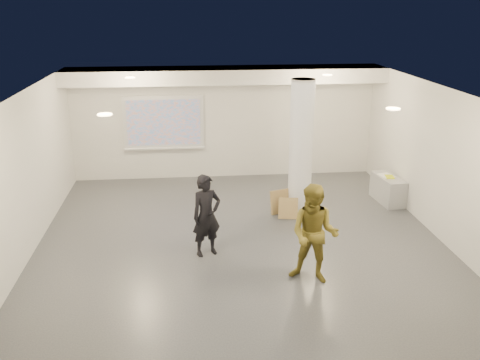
{
  "coord_description": "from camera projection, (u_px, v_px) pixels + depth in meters",
  "views": [
    {
      "loc": [
        -1.0,
        -9.43,
        4.57
      ],
      "look_at": [
        0.0,
        0.4,
        1.25
      ],
      "focal_mm": 40.0,
      "sensor_mm": 36.0,
      "label": 1
    }
  ],
  "objects": [
    {
      "name": "floor",
      "position": [
        242.0,
        247.0,
        10.45
      ],
      "size": [
        8.0,
        9.0,
        0.01
      ],
      "primitive_type": "cube",
      "color": "#37393F",
      "rests_on": "ground"
    },
    {
      "name": "ceiling",
      "position": [
        242.0,
        94.0,
        9.49
      ],
      "size": [
        8.0,
        9.0,
        0.01
      ],
      "primitive_type": "cube",
      "color": "silver",
      "rests_on": "floor"
    },
    {
      "name": "wall_back",
      "position": [
        224.0,
        122.0,
        14.21
      ],
      "size": [
        8.0,
        0.01,
        3.0
      ],
      "primitive_type": "cube",
      "color": "silver",
      "rests_on": "floor"
    },
    {
      "name": "wall_front",
      "position": [
        286.0,
        303.0,
        5.72
      ],
      "size": [
        8.0,
        0.01,
        3.0
      ],
      "primitive_type": "cube",
      "color": "silver",
      "rests_on": "floor"
    },
    {
      "name": "wall_left",
      "position": [
        21.0,
        181.0,
        9.58
      ],
      "size": [
        0.01,
        9.0,
        3.0
      ],
      "primitive_type": "cube",
      "color": "silver",
      "rests_on": "floor"
    },
    {
      "name": "wall_right",
      "position": [
        447.0,
        168.0,
        10.35
      ],
      "size": [
        0.01,
        9.0,
        3.0
      ],
      "primitive_type": "cube",
      "color": "silver",
      "rests_on": "floor"
    },
    {
      "name": "soffit_band",
      "position": [
        226.0,
        75.0,
        13.27
      ],
      "size": [
        8.0,
        1.1,
        0.36
      ],
      "primitive_type": "cube",
      "color": "silver",
      "rests_on": "ceiling"
    },
    {
      "name": "downlight_nw",
      "position": [
        130.0,
        78.0,
        11.64
      ],
      "size": [
        0.22,
        0.22,
        0.02
      ],
      "primitive_type": "cylinder",
      "color": "#EEC888",
      "rests_on": "ceiling"
    },
    {
      "name": "downlight_ne",
      "position": [
        327.0,
        75.0,
        12.07
      ],
      "size": [
        0.22,
        0.22,
        0.02
      ],
      "primitive_type": "cylinder",
      "color": "#EEC888",
      "rests_on": "ceiling"
    },
    {
      "name": "downlight_sw",
      "position": [
        105.0,
        114.0,
        7.87
      ],
      "size": [
        0.22,
        0.22,
        0.02
      ],
      "primitive_type": "cylinder",
      "color": "#EEC888",
      "rests_on": "ceiling"
    },
    {
      "name": "downlight_se",
      "position": [
        393.0,
        109.0,
        8.29
      ],
      "size": [
        0.22,
        0.22,
        0.02
      ],
      "primitive_type": "cylinder",
      "color": "#EEC888",
      "rests_on": "ceiling"
    },
    {
      "name": "column",
      "position": [
        301.0,
        147.0,
        11.81
      ],
      "size": [
        0.52,
        0.52,
        3.0
      ],
      "primitive_type": "cylinder",
      "color": "white",
      "rests_on": "floor"
    },
    {
      "name": "projection_screen",
      "position": [
        164.0,
        123.0,
        14.0
      ],
      "size": [
        2.1,
        0.13,
        1.42
      ],
      "color": "silver",
      "rests_on": "wall_back"
    },
    {
      "name": "credenza",
      "position": [
        388.0,
        189.0,
        12.71
      ],
      "size": [
        0.55,
        1.11,
        0.63
      ],
      "primitive_type": "cube",
      "rotation": [
        0.0,
        0.0,
        0.09
      ],
      "color": "#939598",
      "rests_on": "floor"
    },
    {
      "name": "papers_stack",
      "position": [
        387.0,
        176.0,
        12.66
      ],
      "size": [
        0.37,
        0.43,
        0.02
      ],
      "primitive_type": "cube",
      "rotation": [
        0.0,
        0.0,
        0.28
      ],
      "color": "white",
      "rests_on": "credenza"
    },
    {
      "name": "postit_pad",
      "position": [
        389.0,
        177.0,
        12.57
      ],
      "size": [
        0.23,
        0.28,
        0.03
      ],
      "primitive_type": "cube",
      "rotation": [
        0.0,
        0.0,
        -0.15
      ],
      "color": "#CDDD0C",
      "rests_on": "credenza"
    },
    {
      "name": "cardboard_back",
      "position": [
        281.0,
        201.0,
        12.05
      ],
      "size": [
        0.52,
        0.3,
        0.54
      ],
      "primitive_type": "cube",
      "rotation": [
        -0.18,
        0.0,
        0.33
      ],
      "color": "olive",
      "rests_on": "floor"
    },
    {
      "name": "cardboard_front",
      "position": [
        288.0,
        208.0,
        11.76
      ],
      "size": [
        0.46,
        0.26,
        0.46
      ],
      "primitive_type": "cube",
      "rotation": [
        -0.32,
        0.0,
        -0.17
      ],
      "color": "olive",
      "rests_on": "floor"
    },
    {
      "name": "woman",
      "position": [
        207.0,
        216.0,
        9.92
      ],
      "size": [
        0.67,
        0.57,
        1.57
      ],
      "primitive_type": "imported",
      "rotation": [
        0.0,
        0.0,
        0.4
      ],
      "color": "black",
      "rests_on": "floor"
    },
    {
      "name": "man",
      "position": [
        314.0,
        234.0,
        8.94
      ],
      "size": [
        1.04,
        0.95,
        1.72
      ],
      "primitive_type": "imported",
      "rotation": [
        0.0,
        0.0,
        -0.45
      ],
      "color": "olive",
      "rests_on": "floor"
    }
  ]
}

